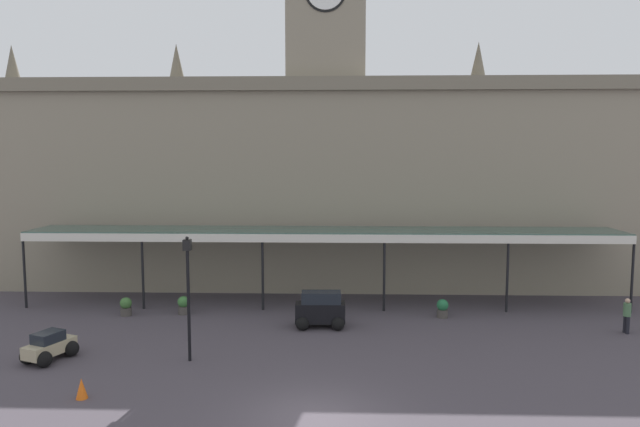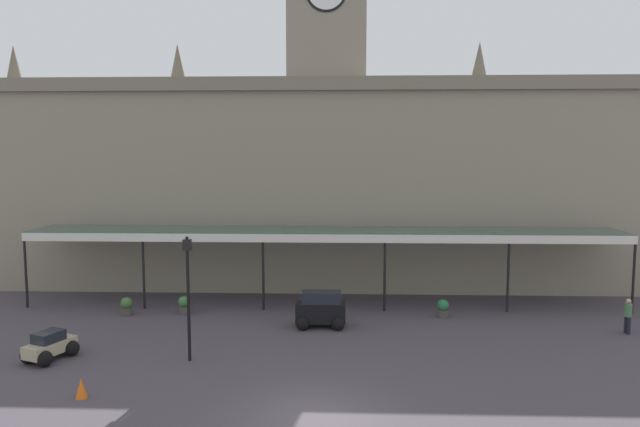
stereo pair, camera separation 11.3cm
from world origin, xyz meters
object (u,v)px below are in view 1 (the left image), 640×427
object	(u,v)px
car_beige_sedan	(50,348)
victorian_lamppost	(188,284)
planter_near_kerb	(183,305)
planter_by_canopy	(442,308)
car_black_van	(320,311)
traffic_cone	(82,388)
pedestrian_crossing_forecourt	(627,314)
planter_forecourt_centre	(126,306)

from	to	relation	value
car_beige_sedan	victorian_lamppost	xyz separation A→B (m)	(5.74, 0.10, 2.66)
planter_near_kerb	planter_by_canopy	distance (m)	13.56
car_beige_sedan	car_black_van	bearing A→B (deg)	23.48
victorian_lamppost	traffic_cone	size ratio (longest dim) A/B	7.16
car_black_van	pedestrian_crossing_forecourt	bearing A→B (deg)	-1.78
traffic_cone	car_beige_sedan	bearing A→B (deg)	129.87
car_black_van	planter_forecourt_centre	xyz separation A→B (m)	(-10.25, 1.72, -0.32)
car_beige_sedan	planter_forecourt_centre	distance (m)	6.50
victorian_lamppost	planter_near_kerb	world-z (taller)	victorian_lamppost
car_black_van	planter_near_kerb	world-z (taller)	car_black_van
car_beige_sedan	pedestrian_crossing_forecourt	xyz separation A→B (m)	(25.35, 4.30, 0.41)
car_black_van	planter_forecourt_centre	distance (m)	10.40
car_beige_sedan	planter_near_kerb	bearing A→B (deg)	62.07
car_black_van	traffic_cone	xyz separation A→B (m)	(-7.95, -8.30, -0.45)
victorian_lamppost	traffic_cone	distance (m)	5.38
pedestrian_crossing_forecourt	planter_by_canopy	bearing A→B (deg)	164.16
planter_near_kerb	planter_forecourt_centre	distance (m)	2.96
traffic_cone	planter_forecourt_centre	world-z (taller)	planter_forecourt_centre
planter_near_kerb	planter_by_canopy	bearing A→B (deg)	-0.86
pedestrian_crossing_forecourt	car_black_van	bearing A→B (deg)	178.22
planter_by_canopy	planter_forecourt_centre	world-z (taller)	same
traffic_cone	planter_by_canopy	xyz separation A→B (m)	(14.20, 10.18, 0.13)
pedestrian_crossing_forecourt	planter_near_kerb	distance (m)	21.89
planter_by_canopy	pedestrian_crossing_forecourt	bearing A→B (deg)	-15.84
car_black_van	planter_by_canopy	xyz separation A→B (m)	(6.26, 1.87, -0.32)
car_black_van	traffic_cone	size ratio (longest dim) A/B	3.39
planter_by_canopy	planter_forecourt_centre	xyz separation A→B (m)	(-16.50, -0.15, 0.00)
car_black_van	planter_by_canopy	distance (m)	6.54
pedestrian_crossing_forecourt	planter_forecourt_centre	xyz separation A→B (m)	(-24.68, 2.17, -0.42)
car_black_van	victorian_lamppost	xyz separation A→B (m)	(-5.18, -4.65, 2.36)
victorian_lamppost	planter_near_kerb	distance (m)	7.54
planter_near_kerb	planter_forecourt_centre	world-z (taller)	same
traffic_cone	planter_by_canopy	size ratio (longest dim) A/B	0.75
traffic_cone	planter_near_kerb	size ratio (longest dim) A/B	0.75
victorian_lamppost	planter_near_kerb	xyz separation A→B (m)	(-2.12, 6.72, -2.68)
traffic_cone	planter_near_kerb	world-z (taller)	planter_near_kerb
traffic_cone	planter_near_kerb	bearing A→B (deg)	86.46
traffic_cone	planter_by_canopy	bearing A→B (deg)	35.62
planter_near_kerb	traffic_cone	bearing A→B (deg)	-93.54
pedestrian_crossing_forecourt	car_beige_sedan	bearing A→B (deg)	-170.38
planter_forecourt_centre	car_black_van	bearing A→B (deg)	-9.55
car_beige_sedan	car_black_van	distance (m)	11.91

